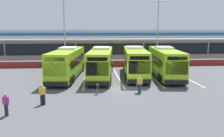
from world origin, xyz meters
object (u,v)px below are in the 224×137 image
object	(u,v)px
coach_bus_left_centre	(101,63)
pedestrian_near_bin	(43,94)
pedestrian_in_dark_coat	(6,104)
coach_bus_right_centre	(165,63)
coach_bus_centre	(135,62)
coach_bus_leftmost	(68,63)
pedestrian_with_handbag	(139,84)
pedestrian_child	(97,89)
lamp_post_west	(64,28)
lamp_post_centre	(158,28)

from	to	relation	value
coach_bus_left_centre	pedestrian_near_bin	world-z (taller)	coach_bus_left_centre
pedestrian_in_dark_coat	coach_bus_right_centre	bearing A→B (deg)	40.33
coach_bus_centre	pedestrian_in_dark_coat	xyz separation A→B (m)	(-11.55, -13.70, -0.91)
coach_bus_leftmost	pedestrian_with_handbag	distance (m)	11.05
coach_bus_leftmost	pedestrian_in_dark_coat	world-z (taller)	coach_bus_leftmost
pedestrian_child	pedestrian_with_handbag	bearing A→B (deg)	2.31
pedestrian_with_handbag	pedestrian_in_dark_coat	xyz separation A→B (m)	(-10.45, -5.23, 0.02)
coach_bus_right_centre	pedestrian_child	size ratio (longest dim) A/B	12.29
coach_bus_left_centre	pedestrian_in_dark_coat	world-z (taller)	coach_bus_left_centre
lamp_post_west	coach_bus_leftmost	bearing A→B (deg)	-81.99
coach_bus_centre	pedestrian_with_handbag	size ratio (longest dim) A/B	7.62
pedestrian_with_handbag	pedestrian_child	distance (m)	4.02
coach_bus_leftmost	pedestrian_near_bin	xyz separation A→B (m)	(-0.89, -10.91, -0.91)
pedestrian_in_dark_coat	lamp_post_west	size ratio (longest dim) A/B	0.15
coach_bus_centre	pedestrian_near_bin	xyz separation A→B (m)	(-9.54, -11.37, -0.91)
coach_bus_right_centre	pedestrian_in_dark_coat	xyz separation A→B (m)	(-15.32, -13.01, -0.91)
pedestrian_in_dark_coat	pedestrian_near_bin	bearing A→B (deg)	49.31
pedestrian_child	lamp_post_centre	xyz separation A→B (m)	(11.03, 19.43, 5.75)
coach_bus_leftmost	lamp_post_centre	bearing A→B (deg)	37.67
coach_bus_left_centre	lamp_post_west	bearing A→B (deg)	119.41
pedestrian_with_handbag	pedestrian_child	size ratio (longest dim) A/B	1.61
pedestrian_in_dark_coat	pedestrian_near_bin	xyz separation A→B (m)	(2.01, 2.34, 0.00)
coach_bus_leftmost	coach_bus_left_centre	xyz separation A→B (m)	(4.22, -0.15, 0.00)
pedestrian_in_dark_coat	pedestrian_child	world-z (taller)	pedestrian_in_dark_coat
lamp_post_west	coach_bus_right_centre	bearing A→B (deg)	-36.01
coach_bus_leftmost	coach_bus_right_centre	distance (m)	12.42
pedestrian_child	pedestrian_near_bin	world-z (taller)	pedestrian_near_bin
coach_bus_centre	pedestrian_in_dark_coat	distance (m)	17.94
coach_bus_centre	coach_bus_leftmost	bearing A→B (deg)	-176.96
coach_bus_leftmost	coach_bus_left_centre	bearing A→B (deg)	-1.97
pedestrian_with_handbag	lamp_post_centre	world-z (taller)	lamp_post_centre
coach_bus_left_centre	pedestrian_child	xyz separation A→B (m)	(-0.67, -8.03, -1.24)
lamp_post_west	coach_bus_centre	bearing A→B (deg)	-42.93
coach_bus_centre	coach_bus_right_centre	distance (m)	3.83
coach_bus_right_centre	lamp_post_centre	bearing A→B (deg)	79.34
coach_bus_centre	lamp_post_west	distance (m)	14.42
lamp_post_centre	coach_bus_leftmost	bearing A→B (deg)	-142.33
pedestrian_with_handbag	lamp_post_centre	distance (m)	21.22
coach_bus_leftmost	lamp_post_centre	world-z (taller)	lamp_post_centre
coach_bus_right_centre	pedestrian_near_bin	distance (m)	17.08
coach_bus_left_centre	coach_bus_centre	xyz separation A→B (m)	(4.43, 0.60, 0.00)
coach_bus_centre	coach_bus_left_centre	bearing A→B (deg)	-172.23
lamp_post_centre	coach_bus_left_centre	bearing A→B (deg)	-132.25
coach_bus_leftmost	coach_bus_right_centre	bearing A→B (deg)	-1.10
coach_bus_leftmost	pedestrian_child	size ratio (longest dim) A/B	12.29
lamp_post_west	lamp_post_centre	size ratio (longest dim) A/B	1.00
pedestrian_child	pedestrian_in_dark_coat	bearing A→B (deg)	-141.82
lamp_post_west	lamp_post_centre	distance (m)	16.03
coach_bus_centre	pedestrian_with_handbag	distance (m)	8.59
coach_bus_left_centre	pedestrian_with_handbag	bearing A→B (deg)	-67.05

